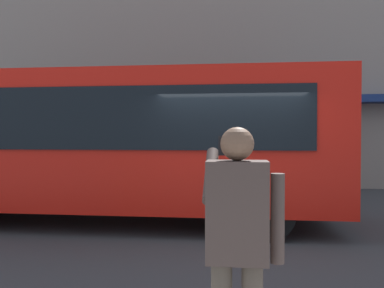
% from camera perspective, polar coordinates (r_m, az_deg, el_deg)
% --- Properties ---
extents(ground_plane, '(60.00, 60.00, 0.00)m').
position_cam_1_polar(ground_plane, '(7.33, 5.89, -12.93)').
color(ground_plane, '#38383A').
extents(building_facade_far, '(28.00, 1.55, 12.00)m').
position_cam_1_polar(building_facade_far, '(14.53, 6.27, 17.99)').
color(building_facade_far, gray).
rests_on(building_facade_far, ground_plane).
extents(red_bus, '(9.05, 2.54, 3.08)m').
position_cam_1_polar(red_bus, '(8.08, -11.62, 0.42)').
color(red_bus, red).
rests_on(red_bus, ground_plane).
extents(pedestrian_photographer, '(0.53, 0.52, 1.70)m').
position_cam_1_polar(pedestrian_photographer, '(2.60, 6.78, -13.29)').
color(pedestrian_photographer, '#4C4238').
rests_on(pedestrian_photographer, sidewalk_curb).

